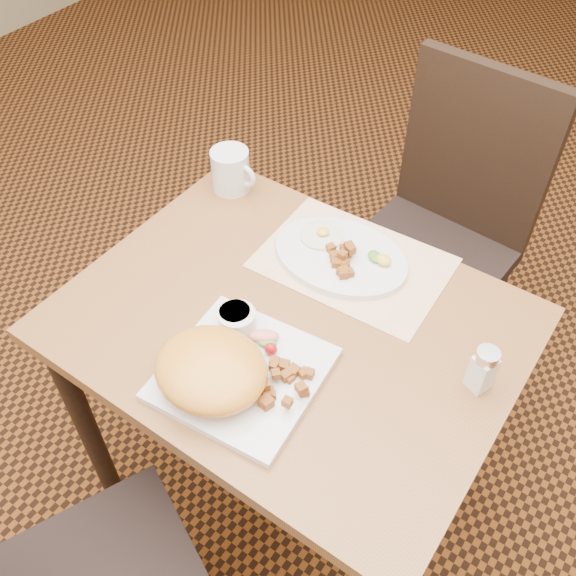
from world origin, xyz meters
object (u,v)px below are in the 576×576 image
at_px(plate_oval, 341,257).
at_px(salt_shaker, 483,369).
at_px(chair_far, 444,223).
at_px(coffee_mug, 231,170).
at_px(table, 290,352).
at_px(plate_square, 243,374).

bearing_deg(plate_oval, salt_shaker, -19.59).
bearing_deg(chair_far, plate_oval, 86.99).
bearing_deg(chair_far, coffee_mug, 49.47).
height_order(table, plate_square, plate_square).
bearing_deg(chair_far, salt_shaker, 121.33).
bearing_deg(salt_shaker, plate_square, -147.61).
height_order(table, chair_far, chair_far).
distance_m(chair_far, plate_oval, 0.54).
height_order(plate_oval, coffee_mug, coffee_mug).
height_order(plate_oval, salt_shaker, salt_shaker).
distance_m(salt_shaker, coffee_mug, 0.77).
distance_m(chair_far, coffee_mug, 0.65).
xyz_separation_m(plate_oval, salt_shaker, (0.38, -0.14, 0.04)).
bearing_deg(plate_oval, chair_far, 83.06).
bearing_deg(plate_oval, coffee_mug, 169.60).
bearing_deg(salt_shaker, plate_oval, 160.41).
distance_m(chair_far, plate_square, 0.89).
height_order(plate_square, salt_shaker, salt_shaker).
bearing_deg(coffee_mug, table, -36.66).
bearing_deg(coffee_mug, plate_oval, -10.40).
distance_m(plate_oval, salt_shaker, 0.41).
bearing_deg(salt_shaker, chair_far, 117.40).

